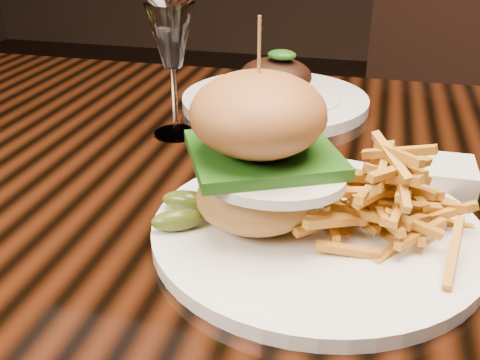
% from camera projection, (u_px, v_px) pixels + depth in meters
% --- Properties ---
extents(dining_table, '(1.60, 0.90, 0.75)m').
position_uv_depth(dining_table, '(315.00, 228.00, 0.74)').
color(dining_table, black).
rests_on(dining_table, ground).
extents(burger_plate, '(0.34, 0.34, 0.22)m').
position_uv_depth(burger_plate, '(315.00, 185.00, 0.55)').
color(burger_plate, white).
rests_on(burger_plate, dining_table).
extents(ramekin, '(0.09, 0.09, 0.03)m').
position_uv_depth(ramekin, '(442.00, 177.00, 0.66)').
color(ramekin, white).
rests_on(ramekin, dining_table).
extents(wine_glass, '(0.07, 0.07, 0.19)m').
position_uv_depth(wine_glass, '(171.00, 41.00, 0.76)').
color(wine_glass, white).
rests_on(wine_glass, dining_table).
extents(far_dish, '(0.31, 0.31, 0.10)m').
position_uv_depth(far_dish, '(275.00, 95.00, 0.93)').
color(far_dish, white).
rests_on(far_dish, dining_table).
extents(chair_far, '(0.59, 0.59, 0.95)m').
position_uv_depth(chair_far, '(431.00, 114.00, 1.52)').
color(chair_far, black).
rests_on(chair_far, ground).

